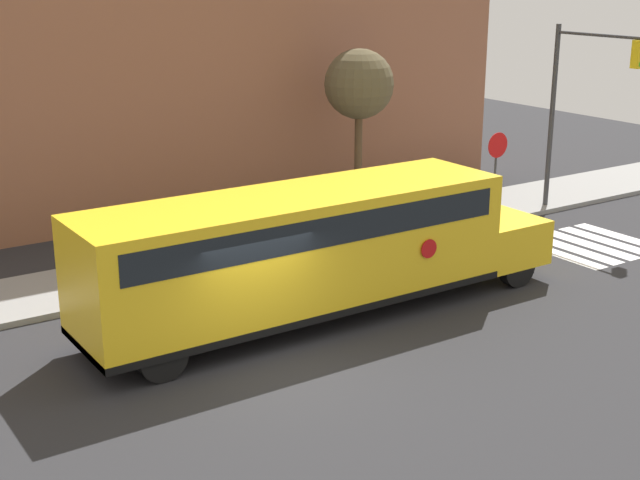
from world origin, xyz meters
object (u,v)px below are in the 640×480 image
Objects in this scene: school_bus at (311,246)px; tree_near_sidewalk at (359,85)px; stop_sign at (496,162)px; traffic_light at (578,93)px.

school_bus is 9.70m from tree_near_sidewalk.
stop_sign is (9.14, 3.53, 0.19)m from school_bus.
tree_near_sidewalk is (6.35, 6.94, 2.37)m from school_bus.
tree_near_sidewalk is at bearing 47.55° from school_bus.
school_bus is at bearing -158.85° from stop_sign.
traffic_light is at bearing -18.36° from stop_sign.
traffic_light is (2.50, -0.83, 2.01)m from stop_sign.
tree_near_sidewalk is at bearing 129.30° from stop_sign.
traffic_light is (11.64, 2.70, 2.20)m from school_bus.
traffic_light reaches higher than school_bus.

